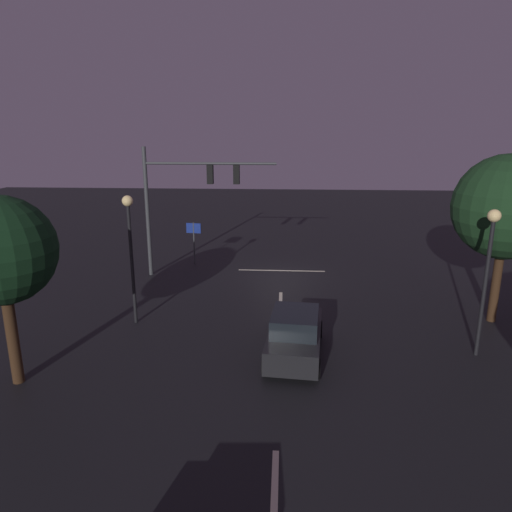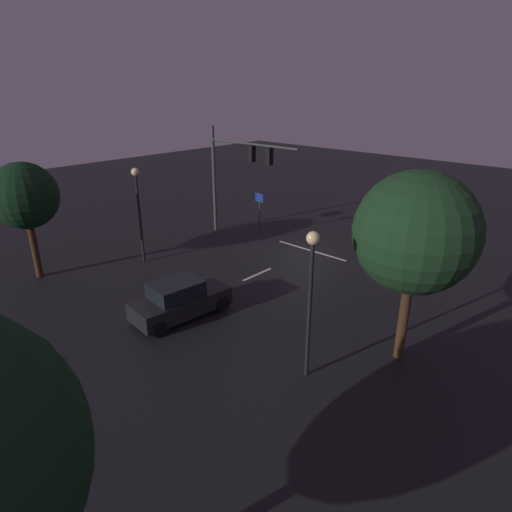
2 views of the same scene
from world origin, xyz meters
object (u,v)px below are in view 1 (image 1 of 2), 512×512
Objects in this scene: tree_right_near at (0,251)px; street_lamp_left_kerb at (489,256)px; route_sign at (194,234)px; tree_left_far at (507,207)px; street_lamp_right_kerb at (130,236)px; traffic_signal_assembly at (186,190)px; car_approaching at (295,334)px.

street_lamp_left_kerb is at bearing -169.60° from tree_right_near.
tree_left_far reaches higher than route_sign.
tree_right_near reaches higher than street_lamp_left_kerb.
tree_left_far is at bearing -119.97° from street_lamp_left_kerb.
tree_left_far is (-15.08, -1.11, 1.15)m from street_lamp_right_kerb.
traffic_signal_assembly is 1.34× the size of street_lamp_left_kerb.
traffic_signal_assembly reaches higher than route_sign.
route_sign is 16.63m from tree_left_far.
route_sign is 0.43× the size of tree_right_near.
street_lamp_right_kerb is at bearing 4.23° from tree_left_far.
tree_left_far is at bearing -160.65° from tree_right_near.
traffic_signal_assembly reaches higher than car_approaching.
car_approaching is 7.18m from street_lamp_left_kerb.
tree_left_far reaches higher than tree_right_near.
street_lamp_right_kerb is at bearing 82.28° from traffic_signal_assembly.
tree_left_far reaches higher than street_lamp_left_kerb.
street_lamp_right_kerb reaches higher than street_lamp_left_kerb.
traffic_signal_assembly is 1.58× the size of car_approaching.
tree_left_far is at bearing -175.77° from street_lamp_right_kerb.
tree_right_near reaches higher than car_approaching.
traffic_signal_assembly is 12.18m from tree_right_near.
route_sign is (12.42, -11.19, -1.84)m from street_lamp_left_kerb.
tree_left_far is (-8.43, -3.67, 4.09)m from car_approaching.
route_sign is 14.58m from tree_right_near.
tree_right_near is at bearing 19.35° from tree_left_far.
route_sign is at bearing -86.71° from traffic_signal_assembly.
route_sign is at bearing -42.03° from street_lamp_left_kerb.
street_lamp_left_kerb reaches higher than route_sign.
street_lamp_left_kerb is at bearing 60.03° from tree_left_far.
traffic_signal_assembly is 1.32× the size of street_lamp_right_kerb.
street_lamp_right_kerb reaches higher than route_sign.
traffic_signal_assembly is 1.18× the size of tree_right_near.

